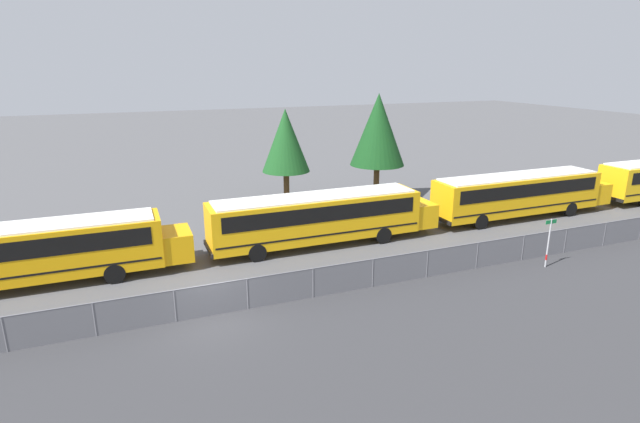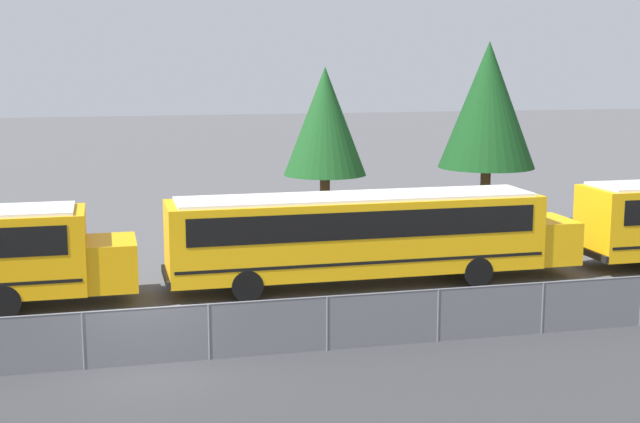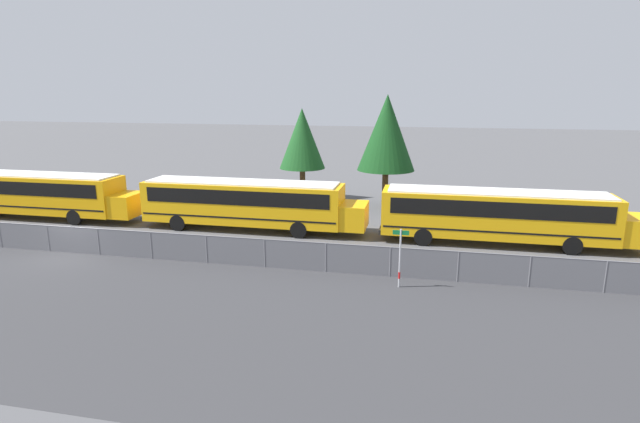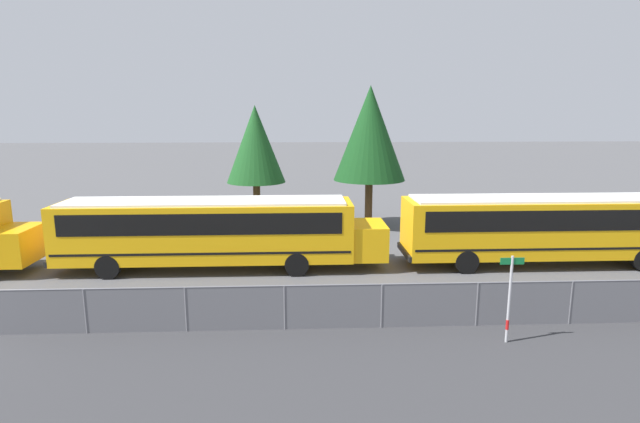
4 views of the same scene
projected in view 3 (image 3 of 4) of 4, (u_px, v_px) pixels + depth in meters
The scene contains 8 objects.
ground_plane at pixel (75, 253), 26.51m from camera, with size 200.00×200.00×0.00m, color #4C4C4F.
fence at pixel (73, 240), 26.33m from camera, with size 100.01×0.07×1.45m.
school_bus_2 at pixel (37, 192), 33.42m from camera, with size 13.97×2.54×3.03m.
school_bus_3 at pixel (247, 201), 30.57m from camera, with size 13.97×2.54×3.03m.
school_bus_4 at pixel (501, 213), 27.60m from camera, with size 13.97×2.54×3.03m.
street_sign at pixel (400, 257), 21.59m from camera, with size 0.70×0.09×2.64m.
tree_0 at pixel (387, 133), 35.56m from camera, with size 4.14×4.14×8.18m.
tree_1 at pixel (302, 139), 38.91m from camera, with size 3.59×3.59×7.11m.
Camera 3 is at (18.02, -21.97, 8.40)m, focal length 28.00 mm.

